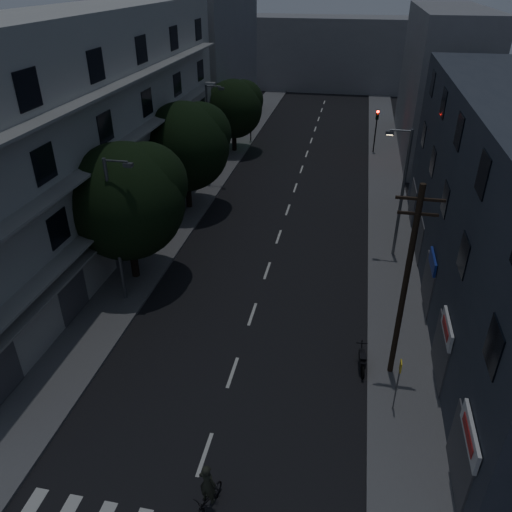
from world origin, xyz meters
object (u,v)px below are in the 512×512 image
(motorcycle, at_px, (362,361))
(bus_stop_sign, at_px, (399,377))
(utility_pole, at_px, (406,283))
(cyclist, at_px, (208,495))

(motorcycle, bearing_deg, bus_stop_sign, -66.13)
(bus_stop_sign, bearing_deg, motorcycle, 119.37)
(utility_pole, relative_size, motorcycle, 5.01)
(utility_pole, bearing_deg, bus_stop_sign, -89.22)
(bus_stop_sign, height_order, cyclist, bus_stop_sign)
(bus_stop_sign, distance_m, motorcycle, 3.03)
(cyclist, bearing_deg, utility_pole, 67.44)
(motorcycle, bearing_deg, utility_pole, -6.94)
(utility_pole, xyz_separation_m, motorcycle, (-1.28, 0.03, -4.41))
(bus_stop_sign, bearing_deg, cyclist, -138.17)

